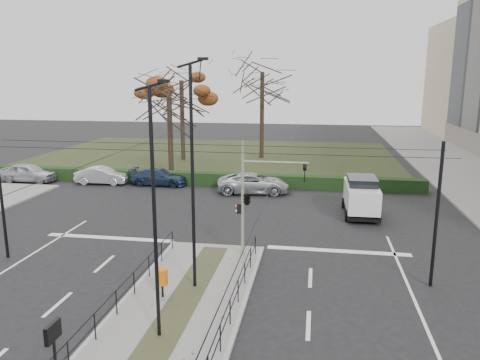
{
  "coord_description": "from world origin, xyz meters",
  "views": [
    {
      "loc": [
        4.75,
        -16.93,
        8.4
      ],
      "look_at": [
        1.0,
        5.85,
        3.33
      ],
      "focal_mm": 35.0,
      "sensor_mm": 36.0,
      "label": 1
    }
  ],
  "objects_px": {
    "traffic_light": "(249,197)",
    "streetlamp_median_near": "(155,213)",
    "info_panel": "(53,342)",
    "white_van": "(361,195)",
    "bare_tree_center": "(262,78)",
    "parked_car_first": "(28,173)",
    "parked_car_third": "(159,177)",
    "parked_car_second": "(102,176)",
    "parked_car_fourth": "(254,183)",
    "rust_tree": "(181,80)",
    "bare_tree_near": "(169,97)",
    "litter_bin": "(162,277)",
    "streetlamp_median_far": "(193,176)"
  },
  "relations": [
    {
      "from": "traffic_light",
      "to": "parked_car_first",
      "type": "xyz_separation_m",
      "value": [
        -20.22,
        13.43,
        -2.21
      ]
    },
    {
      "from": "parked_car_fourth",
      "to": "rust_tree",
      "type": "height_order",
      "value": "rust_tree"
    },
    {
      "from": "traffic_light",
      "to": "parked_car_first",
      "type": "relative_size",
      "value": 1.08
    },
    {
      "from": "streetlamp_median_far",
      "to": "parked_car_third",
      "type": "bearing_deg",
      "value": 113.17
    },
    {
      "from": "parked_car_second",
      "to": "parked_car_third",
      "type": "relative_size",
      "value": 0.91
    },
    {
      "from": "parked_car_second",
      "to": "parked_car_fourth",
      "type": "xyz_separation_m",
      "value": [
        12.46,
        -0.99,
        0.05
      ]
    },
    {
      "from": "traffic_light",
      "to": "parked_car_fourth",
      "type": "height_order",
      "value": "traffic_light"
    },
    {
      "from": "traffic_light",
      "to": "streetlamp_median_near",
      "type": "bearing_deg",
      "value": -103.63
    },
    {
      "from": "info_panel",
      "to": "bare_tree_near",
      "type": "relative_size",
      "value": 0.25
    },
    {
      "from": "litter_bin",
      "to": "parked_car_second",
      "type": "relative_size",
      "value": 0.27
    },
    {
      "from": "info_panel",
      "to": "streetlamp_median_near",
      "type": "xyz_separation_m",
      "value": [
        1.42,
        3.69,
        2.31
      ]
    },
    {
      "from": "rust_tree",
      "to": "white_van",
      "type": "bearing_deg",
      "value": -46.29
    },
    {
      "from": "streetlamp_median_near",
      "to": "bare_tree_center",
      "type": "distance_m",
      "value": 35.75
    },
    {
      "from": "white_van",
      "to": "bare_tree_near",
      "type": "xyz_separation_m",
      "value": [
        -15.15,
        9.12,
        5.52
      ]
    },
    {
      "from": "bare_tree_center",
      "to": "parked_car_fourth",
      "type": "bearing_deg",
      "value": -85.48
    },
    {
      "from": "parked_car_first",
      "to": "bare_tree_near",
      "type": "bearing_deg",
      "value": -70.6
    },
    {
      "from": "streetlamp_median_far",
      "to": "bare_tree_near",
      "type": "xyz_separation_m",
      "value": [
        -7.65,
        21.09,
        2.08
      ]
    },
    {
      "from": "litter_bin",
      "to": "parked_car_third",
      "type": "xyz_separation_m",
      "value": [
        -6.62,
        18.94,
        -0.28
      ]
    },
    {
      "from": "parked_car_second",
      "to": "rust_tree",
      "type": "bearing_deg",
      "value": -19.6
    },
    {
      "from": "streetlamp_median_far",
      "to": "parked_car_first",
      "type": "bearing_deg",
      "value": 137.24
    },
    {
      "from": "streetlamp_median_far",
      "to": "white_van",
      "type": "relative_size",
      "value": 1.98
    },
    {
      "from": "parked_car_fourth",
      "to": "rust_tree",
      "type": "bearing_deg",
      "value": 29.37
    },
    {
      "from": "traffic_light",
      "to": "bare_tree_near",
      "type": "relative_size",
      "value": 0.51
    },
    {
      "from": "rust_tree",
      "to": "parked_car_second",
      "type": "bearing_deg",
      "value": -106.29
    },
    {
      "from": "streetlamp_median_far",
      "to": "parked_car_first",
      "type": "relative_size",
      "value": 1.98
    },
    {
      "from": "white_van",
      "to": "bare_tree_center",
      "type": "bearing_deg",
      "value": 113.43
    },
    {
      "from": "parked_car_third",
      "to": "parked_car_second",
      "type": "bearing_deg",
      "value": 95.14
    },
    {
      "from": "litter_bin",
      "to": "traffic_light",
      "type": "bearing_deg",
      "value": 61.66
    },
    {
      "from": "streetlamp_median_far",
      "to": "parked_car_fourth",
      "type": "bearing_deg",
      "value": 89.5
    },
    {
      "from": "litter_bin",
      "to": "streetlamp_median_far",
      "type": "relative_size",
      "value": 0.13
    },
    {
      "from": "white_van",
      "to": "rust_tree",
      "type": "distance_m",
      "value": 24.72
    },
    {
      "from": "litter_bin",
      "to": "parked_car_third",
      "type": "bearing_deg",
      "value": 109.28
    },
    {
      "from": "info_panel",
      "to": "white_van",
      "type": "height_order",
      "value": "info_panel"
    },
    {
      "from": "white_van",
      "to": "rust_tree",
      "type": "relative_size",
      "value": 0.43
    },
    {
      "from": "streetlamp_median_near",
      "to": "parked_car_second",
      "type": "height_order",
      "value": "streetlamp_median_near"
    },
    {
      "from": "streetlamp_median_near",
      "to": "rust_tree",
      "type": "distance_m",
      "value": 34.26
    },
    {
      "from": "litter_bin",
      "to": "streetlamp_median_near",
      "type": "relative_size",
      "value": 0.14
    },
    {
      "from": "parked_car_second",
      "to": "parked_car_fourth",
      "type": "relative_size",
      "value": 0.78
    },
    {
      "from": "parked_car_fourth",
      "to": "traffic_light",
      "type": "bearing_deg",
      "value": -179.63
    },
    {
      "from": "info_panel",
      "to": "streetlamp_median_near",
      "type": "distance_m",
      "value": 4.58
    },
    {
      "from": "traffic_light",
      "to": "streetlamp_median_near",
      "type": "relative_size",
      "value": 0.6
    },
    {
      "from": "info_panel",
      "to": "parked_car_second",
      "type": "relative_size",
      "value": 0.57
    },
    {
      "from": "parked_car_fourth",
      "to": "bare_tree_center",
      "type": "height_order",
      "value": "bare_tree_center"
    },
    {
      "from": "info_panel",
      "to": "parked_car_fourth",
      "type": "distance_m",
      "value": 24.07
    },
    {
      "from": "parked_car_fourth",
      "to": "info_panel",
      "type": "bearing_deg",
      "value": 169.54
    },
    {
      "from": "parked_car_first",
      "to": "parked_car_third",
      "type": "height_order",
      "value": "parked_car_first"
    },
    {
      "from": "parked_car_fourth",
      "to": "rust_tree",
      "type": "relative_size",
      "value": 0.5
    },
    {
      "from": "streetlamp_median_far",
      "to": "rust_tree",
      "type": "distance_m",
      "value": 30.66
    },
    {
      "from": "parked_car_third",
      "to": "white_van",
      "type": "distance_m",
      "value": 16.24
    },
    {
      "from": "parked_car_third",
      "to": "parked_car_fourth",
      "type": "bearing_deg",
      "value": -98.79
    }
  ]
}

